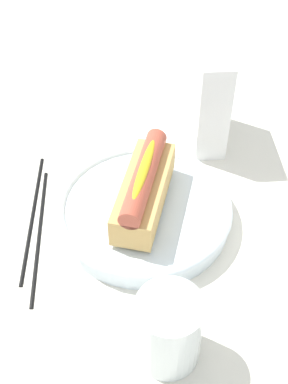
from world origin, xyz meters
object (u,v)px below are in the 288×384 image
(serving_bowl, at_px, (144,210))
(water_glass, at_px, (168,332))
(chopstick_far, at_px, (32,215))
(napkin_box, at_px, (209,96))
(chopstick_near, at_px, (39,232))
(hotdog_front, at_px, (144,188))

(serving_bowl, height_order, water_glass, water_glass)
(water_glass, bearing_deg, serving_bowl, -174.59)
(water_glass, height_order, chopstick_far, water_glass)
(water_glass, relative_size, napkin_box, 0.60)
(chopstick_near, bearing_deg, hotdog_front, 97.44)
(water_glass, bearing_deg, napkin_box, 167.01)
(hotdog_front, distance_m, water_glass, 0.19)
(serving_bowl, distance_m, chopstick_near, 0.14)
(chopstick_far, bearing_deg, chopstick_near, 22.66)
(water_glass, distance_m, napkin_box, 0.36)
(napkin_box, relative_size, chopstick_far, 0.68)
(chopstick_far, bearing_deg, serving_bowl, 86.94)
(chopstick_near, xyz_separation_m, chopstick_far, (-0.03, -0.01, 0.00))
(napkin_box, height_order, chopstick_far, napkin_box)
(hotdog_front, xyz_separation_m, napkin_box, (-0.16, 0.10, 0.02))
(hotdog_front, xyz_separation_m, water_glass, (0.19, 0.02, -0.02))
(chopstick_near, height_order, chopstick_far, same)
(napkin_box, relative_size, chopstick_near, 0.68)
(chopstick_near, bearing_deg, napkin_box, 127.40)
(water_glass, xyz_separation_m, napkin_box, (-0.35, 0.08, 0.04))
(hotdog_front, relative_size, chopstick_near, 0.72)
(napkin_box, xyz_separation_m, chopstick_near, (0.18, -0.23, -0.07))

